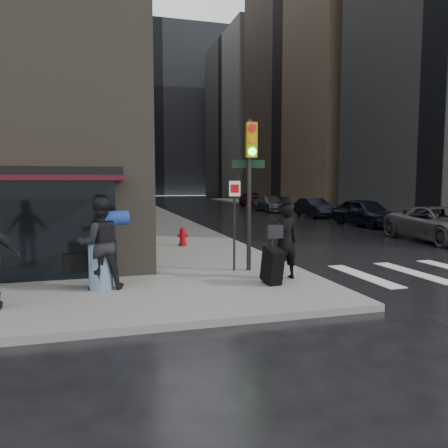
{
  "coord_description": "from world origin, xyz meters",
  "views": [
    {
      "loc": [
        -3.35,
        -9.24,
        2.56
      ],
      "look_at": [
        0.18,
        3.26,
        1.3
      ],
      "focal_mm": 35.0,
      "sensor_mm": 36.0,
      "label": 1
    }
  ],
  "objects_px": {
    "parked_car_4": "(253,199)",
    "parked_car_2": "(314,208)",
    "man_overcoat": "(282,245)",
    "traffic_light": "(249,174)",
    "parked_car_1": "(365,212)",
    "parked_car_0": "(440,224)",
    "man_jeans": "(100,244)",
    "fire_hydrant": "(183,237)",
    "parked_car_3": "(270,204)"
  },
  "relations": [
    {
      "from": "parked_car_1",
      "to": "parked_car_4",
      "type": "bearing_deg",
      "value": 85.18
    },
    {
      "from": "traffic_light",
      "to": "parked_car_1",
      "type": "xyz_separation_m",
      "value": [
        10.89,
        10.92,
        -1.96
      ]
    },
    {
      "from": "man_overcoat",
      "to": "fire_hydrant",
      "type": "height_order",
      "value": "man_overcoat"
    },
    {
      "from": "traffic_light",
      "to": "parked_car_2",
      "type": "distance_m",
      "value": 20.89
    },
    {
      "from": "parked_car_4",
      "to": "parked_car_2",
      "type": "bearing_deg",
      "value": -89.06
    },
    {
      "from": "man_jeans",
      "to": "parked_car_4",
      "type": "xyz_separation_m",
      "value": [
        14.94,
        31.93,
        -0.4
      ]
    },
    {
      "from": "man_overcoat",
      "to": "parked_car_1",
      "type": "distance_m",
      "value": 16.03
    },
    {
      "from": "man_jeans",
      "to": "parked_car_3",
      "type": "xyz_separation_m",
      "value": [
        14.19,
        25.27,
        -0.51
      ]
    },
    {
      "from": "parked_car_0",
      "to": "parked_car_4",
      "type": "relative_size",
      "value": 1.17
    },
    {
      "from": "man_overcoat",
      "to": "parked_car_4",
      "type": "xyz_separation_m",
      "value": [
        10.63,
        32.15,
        -0.24
      ]
    },
    {
      "from": "parked_car_2",
      "to": "parked_car_3",
      "type": "height_order",
      "value": "parked_car_2"
    },
    {
      "from": "parked_car_1",
      "to": "parked_car_2",
      "type": "height_order",
      "value": "parked_car_1"
    },
    {
      "from": "man_jeans",
      "to": "parked_car_3",
      "type": "relative_size",
      "value": 0.44
    },
    {
      "from": "parked_car_1",
      "to": "parked_car_3",
      "type": "xyz_separation_m",
      "value": [
        -0.55,
        13.32,
        -0.13
      ]
    },
    {
      "from": "man_jeans",
      "to": "parked_car_1",
      "type": "xyz_separation_m",
      "value": [
        14.74,
        11.95,
        -0.38
      ]
    },
    {
      "from": "parked_car_1",
      "to": "parked_car_2",
      "type": "distance_m",
      "value": 6.67
    },
    {
      "from": "man_overcoat",
      "to": "traffic_light",
      "type": "relative_size",
      "value": 0.52
    },
    {
      "from": "man_jeans",
      "to": "parked_car_4",
      "type": "distance_m",
      "value": 35.26
    },
    {
      "from": "fire_hydrant",
      "to": "parked_car_2",
      "type": "relative_size",
      "value": 0.17
    },
    {
      "from": "traffic_light",
      "to": "parked_car_0",
      "type": "distance_m",
      "value": 11.17
    },
    {
      "from": "parked_car_2",
      "to": "parked_car_4",
      "type": "bearing_deg",
      "value": 91.24
    },
    {
      "from": "fire_hydrant",
      "to": "man_jeans",
      "type": "bearing_deg",
      "value": -115.95
    },
    {
      "from": "fire_hydrant",
      "to": "parked_car_1",
      "type": "bearing_deg",
      "value": 26.22
    },
    {
      "from": "parked_car_3",
      "to": "man_overcoat",
      "type": "bearing_deg",
      "value": -114.68
    },
    {
      "from": "traffic_light",
      "to": "parked_car_0",
      "type": "xyz_separation_m",
      "value": [
        10.13,
        4.26,
        -2.01
      ]
    },
    {
      "from": "fire_hydrant",
      "to": "parked_car_4",
      "type": "distance_m",
      "value": 28.4
    },
    {
      "from": "parked_car_2",
      "to": "parked_car_3",
      "type": "xyz_separation_m",
      "value": [
        -0.75,
        6.66,
        -0.01
      ]
    },
    {
      "from": "parked_car_3",
      "to": "parked_car_4",
      "type": "bearing_deg",
      "value": 80.14
    },
    {
      "from": "fire_hydrant",
      "to": "parked_car_3",
      "type": "relative_size",
      "value": 0.15
    },
    {
      "from": "parked_car_2",
      "to": "parked_car_4",
      "type": "distance_m",
      "value": 13.32
    },
    {
      "from": "traffic_light",
      "to": "parked_car_0",
      "type": "bearing_deg",
      "value": 28.21
    },
    {
      "from": "parked_car_0",
      "to": "parked_car_1",
      "type": "bearing_deg",
      "value": 87.73
    },
    {
      "from": "man_overcoat",
      "to": "traffic_light",
      "type": "height_order",
      "value": "traffic_light"
    },
    {
      "from": "man_overcoat",
      "to": "parked_car_0",
      "type": "distance_m",
      "value": 11.14
    },
    {
      "from": "man_overcoat",
      "to": "man_jeans",
      "type": "relative_size",
      "value": 1.01
    },
    {
      "from": "man_overcoat",
      "to": "man_jeans",
      "type": "xyz_separation_m",
      "value": [
        -4.31,
        0.22,
        0.16
      ]
    },
    {
      "from": "man_overcoat",
      "to": "parked_car_1",
      "type": "bearing_deg",
      "value": -135.42
    },
    {
      "from": "parked_car_2",
      "to": "parked_car_4",
      "type": "xyz_separation_m",
      "value": [
        -0.01,
        13.32,
        0.1
      ]
    },
    {
      "from": "traffic_light",
      "to": "parked_car_2",
      "type": "height_order",
      "value": "traffic_light"
    },
    {
      "from": "man_overcoat",
      "to": "parked_car_3",
      "type": "relative_size",
      "value": 0.45
    },
    {
      "from": "fire_hydrant",
      "to": "parked_car_2",
      "type": "xyz_separation_m",
      "value": [
        11.95,
        12.44,
        0.22
      ]
    },
    {
      "from": "parked_car_2",
      "to": "parked_car_1",
      "type": "bearing_deg",
      "value": -90.56
    },
    {
      "from": "traffic_light",
      "to": "fire_hydrant",
      "type": "xyz_separation_m",
      "value": [
        -0.85,
        5.14,
        -2.29
      ]
    },
    {
      "from": "man_overcoat",
      "to": "parked_car_2",
      "type": "height_order",
      "value": "man_overcoat"
    },
    {
      "from": "man_overcoat",
      "to": "parked_car_3",
      "type": "xyz_separation_m",
      "value": [
        9.89,
        25.49,
        -0.35
      ]
    },
    {
      "from": "man_jeans",
      "to": "traffic_light",
      "type": "relative_size",
      "value": 0.51
    },
    {
      "from": "man_overcoat",
      "to": "parked_car_2",
      "type": "xyz_separation_m",
      "value": [
        10.64,
        18.83,
        -0.34
      ]
    },
    {
      "from": "parked_car_4",
      "to": "fire_hydrant",
      "type": "bearing_deg",
      "value": -113.96
    },
    {
      "from": "traffic_light",
      "to": "parked_car_1",
      "type": "height_order",
      "value": "traffic_light"
    },
    {
      "from": "fire_hydrant",
      "to": "parked_car_1",
      "type": "distance_m",
      "value": 13.09
    }
  ]
}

